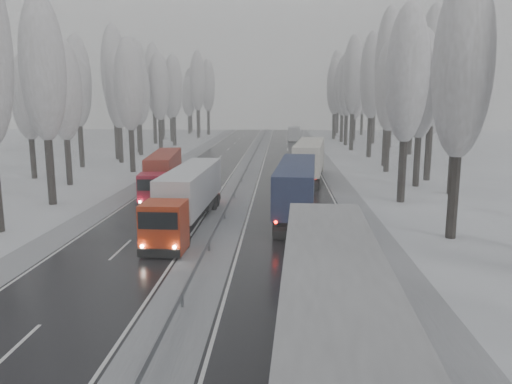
# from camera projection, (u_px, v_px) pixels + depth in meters

# --- Properties ---
(ground) EXTENTS (260.00, 260.00, 0.00)m
(ground) POSITION_uv_depth(u_px,v_px,m) (160.00, 355.00, 17.32)
(ground) COLOR silver
(ground) RESTS_ON ground
(carriageway_right) EXTENTS (7.50, 200.00, 0.03)m
(carriageway_right) POSITION_uv_depth(u_px,v_px,m) (293.00, 194.00, 46.51)
(carriageway_right) COLOR black
(carriageway_right) RESTS_ON ground
(carriageway_left) EXTENTS (7.50, 200.00, 0.03)m
(carriageway_left) POSITION_uv_depth(u_px,v_px,m) (181.00, 193.00, 47.04)
(carriageway_left) COLOR black
(carriageway_left) RESTS_ON ground
(median_slush) EXTENTS (3.00, 200.00, 0.04)m
(median_slush) POSITION_uv_depth(u_px,v_px,m) (237.00, 194.00, 46.77)
(median_slush) COLOR #A1A3A9
(median_slush) RESTS_ON ground
(shoulder_right) EXTENTS (2.40, 200.00, 0.04)m
(shoulder_right) POSITION_uv_depth(u_px,v_px,m) (346.00, 195.00, 46.26)
(shoulder_right) COLOR #A1A3A9
(shoulder_right) RESTS_ON ground
(shoulder_left) EXTENTS (2.40, 200.00, 0.04)m
(shoulder_left) POSITION_uv_depth(u_px,v_px,m) (130.00, 193.00, 47.28)
(shoulder_left) COLOR #A1A3A9
(shoulder_left) RESTS_ON ground
(median_guardrail) EXTENTS (0.12, 200.00, 0.76)m
(median_guardrail) POSITION_uv_depth(u_px,v_px,m) (237.00, 188.00, 46.66)
(median_guardrail) COLOR slate
(median_guardrail) RESTS_ON ground
(tree_16) EXTENTS (3.60, 3.60, 16.53)m
(tree_16) POSITION_uv_depth(u_px,v_px,m) (463.00, 67.00, 30.00)
(tree_16) COLOR black
(tree_16) RESTS_ON ground
(tree_18) EXTENTS (3.60, 3.60, 16.58)m
(tree_18) POSITION_uv_depth(u_px,v_px,m) (407.00, 75.00, 41.18)
(tree_18) COLOR black
(tree_18) RESTS_ON ground
(tree_19) EXTENTS (3.60, 3.60, 14.57)m
(tree_19) POSITION_uv_depth(u_px,v_px,m) (457.00, 92.00, 45.07)
(tree_19) COLOR black
(tree_19) RESTS_ON ground
(tree_20) EXTENTS (3.60, 3.60, 15.71)m
(tree_20) POSITION_uv_depth(u_px,v_px,m) (421.00, 85.00, 49.10)
(tree_20) COLOR black
(tree_20) RESTS_ON ground
(tree_21) EXTENTS (3.60, 3.60, 18.62)m
(tree_21) POSITION_uv_depth(u_px,v_px,m) (433.00, 68.00, 52.57)
(tree_21) COLOR black
(tree_21) RESTS_ON ground
(tree_22) EXTENTS (3.60, 3.60, 15.86)m
(tree_22) POSITION_uv_depth(u_px,v_px,m) (390.00, 86.00, 59.37)
(tree_22) COLOR black
(tree_22) RESTS_ON ground
(tree_23) EXTENTS (3.60, 3.60, 13.55)m
(tree_23) POSITION_uv_depth(u_px,v_px,m) (433.00, 99.00, 63.25)
(tree_23) COLOR black
(tree_23) RESTS_ON ground
(tree_24) EXTENTS (3.60, 3.60, 20.49)m
(tree_24) POSITION_uv_depth(u_px,v_px,m) (389.00, 64.00, 64.11)
(tree_24) COLOR black
(tree_24) RESTS_ON ground
(tree_25) EXTENTS (3.60, 3.60, 19.44)m
(tree_25) POSITION_uv_depth(u_px,v_px,m) (434.00, 71.00, 67.81)
(tree_25) COLOR black
(tree_25) RESTS_ON ground
(tree_26) EXTENTS (3.60, 3.60, 18.78)m
(tree_26) POSITION_uv_depth(u_px,v_px,m) (372.00, 76.00, 74.39)
(tree_26) COLOR black
(tree_26) RESTS_ON ground
(tree_27) EXTENTS (3.60, 3.60, 17.62)m
(tree_27) POSITION_uv_depth(u_px,v_px,m) (413.00, 82.00, 78.09)
(tree_27) COLOR black
(tree_27) RESTS_ON ground
(tree_28) EXTENTS (3.60, 3.60, 19.62)m
(tree_28) POSITION_uv_depth(u_px,v_px,m) (354.00, 76.00, 84.84)
(tree_28) COLOR black
(tree_28) RESTS_ON ground
(tree_29) EXTENTS (3.60, 3.60, 18.11)m
(tree_29) POSITION_uv_depth(u_px,v_px,m) (392.00, 83.00, 88.57)
(tree_29) COLOR black
(tree_29) RESTS_ON ground
(tree_30) EXTENTS (3.60, 3.60, 17.86)m
(tree_30) POSITION_uv_depth(u_px,v_px,m) (347.00, 84.00, 94.60)
(tree_30) COLOR black
(tree_30) RESTS_ON ground
(tree_31) EXTENTS (3.60, 3.60, 18.58)m
(tree_31) POSITION_uv_depth(u_px,v_px,m) (375.00, 83.00, 98.15)
(tree_31) COLOR black
(tree_31) RESTS_ON ground
(tree_32) EXTENTS (3.60, 3.60, 17.33)m
(tree_32) POSITION_uv_depth(u_px,v_px,m) (343.00, 87.00, 102.04)
(tree_32) COLOR black
(tree_32) RESTS_ON ground
(tree_33) EXTENTS (3.60, 3.60, 14.33)m
(tree_33) POSITION_uv_depth(u_px,v_px,m) (355.00, 97.00, 106.16)
(tree_33) COLOR black
(tree_33) RESTS_ON ground
(tree_34) EXTENTS (3.60, 3.60, 17.63)m
(tree_34) POSITION_uv_depth(u_px,v_px,m) (335.00, 87.00, 109.02)
(tree_34) COLOR black
(tree_34) RESTS_ON ground
(tree_35) EXTENTS (3.60, 3.60, 18.25)m
(tree_35) POSITION_uv_depth(u_px,v_px,m) (374.00, 86.00, 112.42)
(tree_35) COLOR black
(tree_35) RESTS_ON ground
(tree_36) EXTENTS (3.60, 3.60, 20.23)m
(tree_36) POSITION_uv_depth(u_px,v_px,m) (336.00, 81.00, 118.32)
(tree_36) COLOR black
(tree_36) RESTS_ON ground
(tree_37) EXTENTS (3.60, 3.60, 16.37)m
(tree_37) POSITION_uv_depth(u_px,v_px,m) (363.00, 92.00, 122.35)
(tree_37) COLOR black
(tree_37) RESTS_ON ground
(tree_38) EXTENTS (3.60, 3.60, 17.97)m
(tree_38) POSITION_uv_depth(u_px,v_px,m) (338.00, 88.00, 128.87)
(tree_38) COLOR black
(tree_38) RESTS_ON ground
(tree_39) EXTENTS (3.60, 3.60, 16.19)m
(tree_39) POSITION_uv_depth(u_px,v_px,m) (347.00, 93.00, 132.87)
(tree_39) COLOR black
(tree_39) RESTS_ON ground
(tree_58) EXTENTS (3.60, 3.60, 17.21)m
(tree_58) POSITION_uv_depth(u_px,v_px,m) (43.00, 69.00, 40.17)
(tree_58) COLOR black
(tree_58) RESTS_ON ground
(tree_60) EXTENTS (3.60, 3.60, 14.84)m
(tree_60) POSITION_uv_depth(u_px,v_px,m) (64.00, 91.00, 50.03)
(tree_60) COLOR black
(tree_60) RESTS_ON ground
(tree_61) EXTENTS (3.60, 3.60, 13.95)m
(tree_61) POSITION_uv_depth(u_px,v_px,m) (28.00, 97.00, 54.35)
(tree_61) COLOR black
(tree_61) RESTS_ON ground
(tree_62) EXTENTS (3.60, 3.60, 16.04)m
(tree_62) POSITION_uv_depth(u_px,v_px,m) (129.00, 85.00, 59.06)
(tree_62) COLOR black
(tree_62) RESTS_ON ground
(tree_63) EXTENTS (3.60, 3.60, 16.88)m
(tree_63) POSITION_uv_depth(u_px,v_px,m) (77.00, 82.00, 63.28)
(tree_63) COLOR black
(tree_63) RESTS_ON ground
(tree_64) EXTENTS (3.60, 3.60, 15.42)m
(tree_64) POSITION_uv_depth(u_px,v_px,m) (118.00, 90.00, 68.17)
(tree_64) COLOR black
(tree_64) RESTS_ON ground
(tree_65) EXTENTS (3.60, 3.60, 19.48)m
(tree_65) POSITION_uv_depth(u_px,v_px,m) (114.00, 72.00, 71.71)
(tree_65) COLOR black
(tree_65) RESTS_ON ground
(tree_66) EXTENTS (3.60, 3.60, 15.23)m
(tree_66) POSITION_uv_depth(u_px,v_px,m) (139.00, 92.00, 77.64)
(tree_66) COLOR black
(tree_66) RESTS_ON ground
(tree_67) EXTENTS (3.60, 3.60, 17.09)m
(tree_67) POSITION_uv_depth(u_px,v_px,m) (137.00, 85.00, 81.42)
(tree_67) COLOR black
(tree_67) RESTS_ON ground
(tree_68) EXTENTS (3.60, 3.60, 16.65)m
(tree_68) POSITION_uv_depth(u_px,v_px,m) (159.00, 87.00, 84.04)
(tree_68) COLOR black
(tree_68) RESTS_ON ground
(tree_69) EXTENTS (3.60, 3.60, 19.35)m
(tree_69) POSITION_uv_depth(u_px,v_px,m) (137.00, 78.00, 87.89)
(tree_69) COLOR black
(tree_69) RESTS_ON ground
(tree_70) EXTENTS (3.60, 3.60, 17.09)m
(tree_70) POSITION_uv_depth(u_px,v_px,m) (173.00, 87.00, 93.87)
(tree_70) COLOR black
(tree_70) RESTS_ON ground
(tree_71) EXTENTS (3.60, 3.60, 19.61)m
(tree_71) POSITION_uv_depth(u_px,v_px,m) (153.00, 79.00, 97.74)
(tree_71) COLOR black
(tree_71) RESTS_ON ground
(tree_72) EXTENTS (3.60, 3.60, 15.11)m
(tree_72) POSITION_uv_depth(u_px,v_px,m) (171.00, 94.00, 103.41)
(tree_72) COLOR black
(tree_72) RESTS_ON ground
(tree_73) EXTENTS (3.60, 3.60, 17.22)m
(tree_73) POSITION_uv_depth(u_px,v_px,m) (161.00, 88.00, 107.23)
(tree_73) COLOR black
(tree_73) RESTS_ON ground
(tree_74) EXTENTS (3.60, 3.60, 19.68)m
(tree_74) POSITION_uv_depth(u_px,v_px,m) (197.00, 82.00, 113.28)
(tree_74) COLOR black
(tree_74) RESTS_ON ground
(tree_75) EXTENTS (3.60, 3.60, 18.60)m
(tree_75) POSITION_uv_depth(u_px,v_px,m) (162.00, 85.00, 117.79)
(tree_75) COLOR black
(tree_75) RESTS_ON ground
(tree_76) EXTENTS (3.60, 3.60, 18.55)m
(tree_76) POSITION_uv_depth(u_px,v_px,m) (208.00, 86.00, 122.58)
(tree_76) COLOR black
(tree_76) RESTS_ON ground
(tree_77) EXTENTS (3.60, 3.60, 14.32)m
(tree_77) POSITION_uv_depth(u_px,v_px,m) (189.00, 97.00, 127.28)
(tree_77) COLOR black
(tree_77) RESTS_ON ground
(tree_78) EXTENTS (3.60, 3.60, 19.55)m
(tree_78) POSITION_uv_depth(u_px,v_px,m) (198.00, 84.00, 129.11)
(tree_78) COLOR black
(tree_78) RESTS_ON ground
(tree_79) EXTENTS (3.60, 3.60, 17.07)m
(tree_79) POSITION_uv_depth(u_px,v_px,m) (190.00, 91.00, 133.46)
(tree_79) COLOR black
(tree_79) RESTS_ON ground
(truck_grey_tarp) EXTENTS (3.47, 17.57, 4.48)m
(truck_grey_tarp) POSITION_uv_depth(u_px,v_px,m) (331.00, 305.00, 15.10)
(truck_grey_tarp) COLOR #47464B
(truck_grey_tarp) RESTS_ON ground
(truck_blue_box) EXTENTS (3.67, 16.25, 4.14)m
(truck_blue_box) POSITION_uv_depth(u_px,v_px,m) (297.00, 184.00, 37.61)
(truck_blue_box) COLOR navy
(truck_blue_box) RESTS_ON ground
(truck_cream_box) EXTENTS (4.44, 16.81, 4.27)m
(truck_cream_box) POSITION_uv_depth(u_px,v_px,m) (310.00, 157.00, 54.62)
(truck_cream_box) COLOR #A4A091
(truck_cream_box) RESTS_ON ground
(box_truck_distant) EXTENTS (2.56, 8.15, 3.04)m
(box_truck_distant) POSITION_uv_depth(u_px,v_px,m) (294.00, 133.00, 106.48)
(box_truck_distant) COLOR silver
(box_truck_distant) RESTS_ON ground
(truck_red_white) EXTENTS (2.81, 15.31, 3.91)m
(truck_red_white) POSITION_uv_depth(u_px,v_px,m) (189.00, 193.00, 34.86)
(truck_red_white) COLOR #AA2609
(truck_red_white) RESTS_ON ground
(truck_red_red) EXTENTS (3.72, 14.29, 3.63)m
(truck_red_red) POSITION_uv_depth(u_px,v_px,m) (163.00, 170.00, 47.12)
(truck_red_red) COLOR #A0091D
(truck_red_red) RESTS_ON ground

